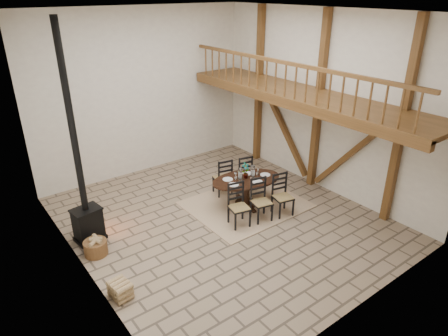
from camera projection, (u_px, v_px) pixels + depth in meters
ground at (222, 219)px, 10.29m from camera, size 8.00×8.00×0.00m
room_shell at (261, 97)px, 9.69m from camera, size 7.02×8.02×5.01m
rug at (246, 204)px, 10.96m from camera, size 3.00×2.50×0.02m
dining_table at (248, 193)px, 10.69m from camera, size 2.13×2.38×1.23m
wood_stove at (84, 198)px, 9.00m from camera, size 0.71×0.58×5.00m
log_basket at (96, 247)px, 8.87m from camera, size 0.51×0.51×0.43m
log_stack at (120, 290)px, 7.65m from camera, size 0.39×0.50×0.35m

